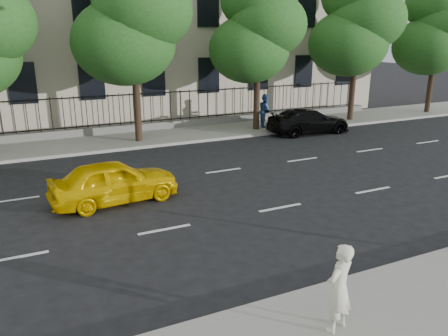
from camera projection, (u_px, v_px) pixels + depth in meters
The scene contains 12 objects.
ground at pixel (327, 238), 12.31m from camera, with size 120.00×120.00×0.00m, color black.
far_sidewalk at pixel (171, 135), 24.42m from camera, with size 60.00×4.00×0.15m, color gray.
lane_markings at pixel (248, 187), 16.43m from camera, with size 49.60×4.62×0.01m, color silver, non-canonical shape.
iron_fence at pixel (161, 120), 25.72m from camera, with size 30.00×0.50×2.20m.
tree_c at pixel (132, 15), 21.20m from camera, with size 5.89×5.50×9.80m.
tree_d at pixel (257, 28), 24.19m from camera, with size 5.34×4.94×8.84m.
tree_e at pixel (357, 22), 26.91m from camera, with size 5.71×5.31×9.46m.
tree_f at pixel (436, 28), 29.82m from camera, with size 5.52×5.12×9.01m.
yellow_taxi at pixel (114, 181), 14.81m from camera, with size 1.73×4.29×1.46m, color #EFBE00.
black_sedan at pixel (309, 121), 25.09m from camera, with size 2.00×4.92×1.43m, color black.
woman_near at pixel (339, 288), 8.06m from camera, with size 0.65×0.42×1.77m, color silver.
pedestrian_far at pixel (265, 111), 25.98m from camera, with size 0.96×0.74×1.97m, color #2F5693.
Camera 1 is at (-7.36, -8.90, 5.54)m, focal length 35.00 mm.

